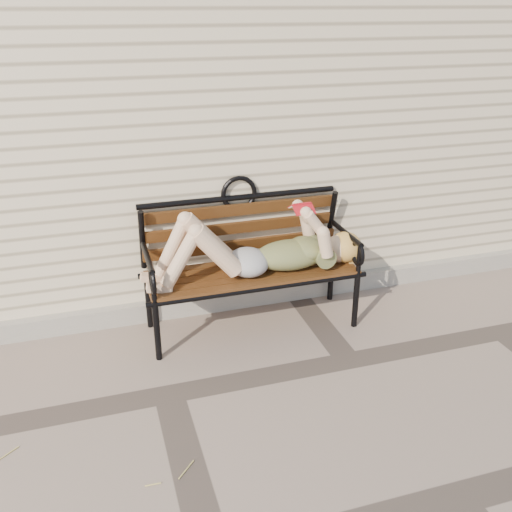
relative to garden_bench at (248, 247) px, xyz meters
name	(u,v)px	position (x,y,z in m)	size (l,w,h in m)	color
ground	(169,394)	(-0.74, -0.74, -0.61)	(80.00, 80.00, 0.00)	gray
house_wall	(110,87)	(-0.74, 2.26, 0.89)	(8.00, 4.00, 3.00)	beige
foundation_strip	(148,311)	(-0.74, 0.23, -0.54)	(8.00, 0.10, 0.15)	#AAA49A
garden_bench	(248,247)	(0.00, 0.00, 0.00)	(1.69, 0.67, 1.10)	black
reading_woman	(255,249)	(0.01, -0.13, 0.04)	(1.60, 0.36, 0.50)	#0A2F46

